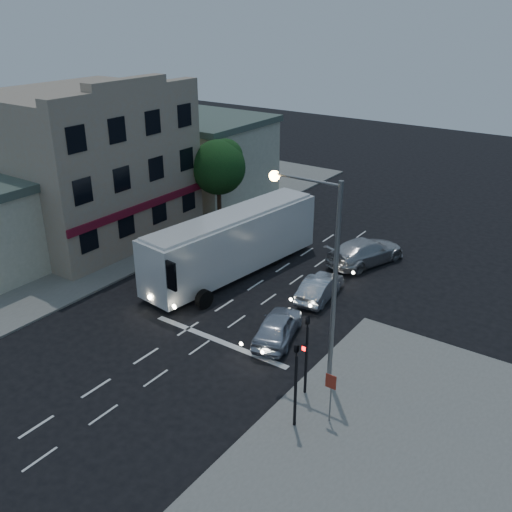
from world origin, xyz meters
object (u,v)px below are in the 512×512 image
Objects in this scene: traffic_signal_side at (296,376)px; car_sedan_a at (320,287)px; regulatory_sign at (331,390)px; streetlight at (322,259)px; car_suv at (278,326)px; car_sedan_b at (366,251)px; street_tree at (218,165)px; traffic_signal_main at (307,346)px; tour_bus at (233,242)px.

car_sedan_a is at bearing 113.98° from traffic_signal_side.
regulatory_sign is 5.18m from streetlight.
traffic_signal_side reaches higher than regulatory_sign.
car_sedan_a is at bearing -101.63° from car_suv.
car_sedan_b is (-0.34, 10.78, 0.10)m from car_suv.
street_tree reaches higher than car_sedan_a.
streetlight reaches higher than car_sedan_a.
traffic_signal_main reaches higher than regulatory_sign.
car_suv is 6.65m from traffic_signal_side.
streetlight reaches higher than street_tree.
street_tree is (-12.07, 6.26, 3.83)m from car_sedan_a.
streetlight is 20.19m from street_tree.
tour_bus reaches higher than car_sedan_b.
car_sedan_a is at bearing -27.40° from street_tree.
streetlight is at bearing -27.21° from tour_bus.
car_suv is 0.47× the size of streetlight.
car_sedan_b is at bearing -2.10° from street_tree.
car_sedan_a is 14.13m from street_tree.
car_sedan_a is 0.65× the size of street_tree.
car_suv is (6.32, -4.81, -1.38)m from tour_bus.
traffic_signal_main is 1.86× the size of regulatory_sign.
traffic_signal_main is (9.65, -7.83, 0.33)m from tour_bus.
car_suv is at bearing 141.27° from regulatory_sign.
car_suv is at bearing -30.18° from tour_bus.
street_tree is at bearing -34.55° from car_sedan_a.
car_sedan_b is 12.69m from street_tree.
car_sedan_a is 0.72× the size of car_sedan_b.
regulatory_sign is (1.00, 0.96, -0.82)m from traffic_signal_side.
regulatory_sign is (5.37, -14.82, 0.78)m from car_sedan_b.
car_sedan_b is 1.37× the size of traffic_signal_main.
car_sedan_b is (0.06, 5.81, 0.15)m from car_sedan_a.
regulatory_sign is (5.43, -9.00, 0.93)m from car_sedan_a.
street_tree reaches higher than car_suv.
streetlight reaches higher than regulatory_sign.
traffic_signal_main is at bearing 149.16° from regulatory_sign.
traffic_signal_side is 23.24m from street_tree.
traffic_signal_side is (0.70, -1.98, 0.00)m from traffic_signal_main.
car_sedan_b is at bearing 109.93° from regulatory_sign.
tour_bus is at bearing 142.08° from regulatory_sign.
street_tree reaches higher than traffic_signal_side.
traffic_signal_side is at bearing -70.51° from traffic_signal_main.
street_tree is at bearing 140.49° from streetlight.
traffic_signal_side is (4.37, -15.78, 1.61)m from car_sedan_b.
street_tree is (-6.15, 6.42, 2.40)m from tour_bus.
traffic_signal_main reaches higher than tour_bus.
traffic_signal_side is 1.86× the size of regulatory_sign.
tour_bus is 11.94m from streetlight.
regulatory_sign is at bearing -51.25° from streetlight.
car_sedan_b is 0.62× the size of streetlight.
car_sedan_b is 16.45m from traffic_signal_side.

